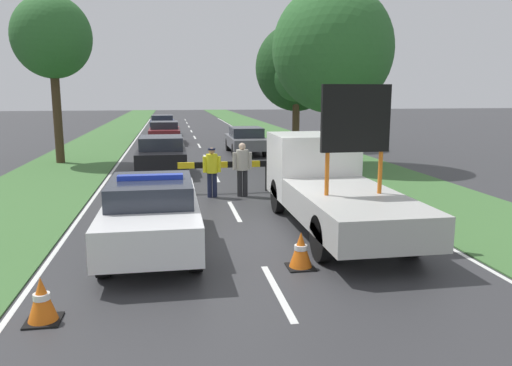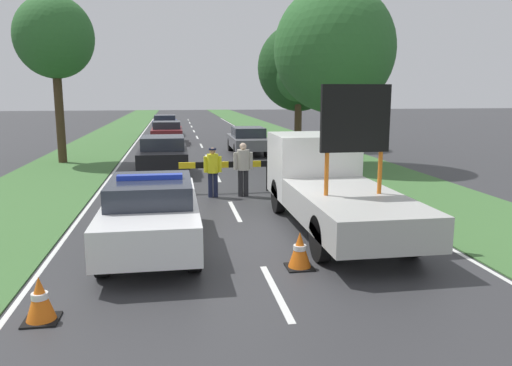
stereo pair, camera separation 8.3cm
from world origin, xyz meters
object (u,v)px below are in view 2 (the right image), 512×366
object	(u,v)px
police_officer	(213,168)
queued_car_suv_grey	(248,140)
queued_car_hatch_blue	(165,124)
pedestrian_civilian	(243,165)
roadside_tree_near_left	(299,76)
queued_car_sedan_black	(163,153)
road_barrier	(228,167)
traffic_cone_centre_front	(40,299)
police_car	(152,211)
queued_car_wagon_maroon	(167,131)
roadside_tree_mid_left	(334,49)
roadside_tree_mid_right	(299,68)
work_truck	(329,183)
roadside_tree_near_right	(54,38)
traffic_cone_near_police	(300,250)

from	to	relation	value
police_officer	queued_car_suv_grey	world-z (taller)	police_officer
police_officer	queued_car_hatch_blue	world-z (taller)	police_officer
pedestrian_civilian	roadside_tree_near_left	distance (m)	13.49
queued_car_sedan_black	queued_car_hatch_blue	distance (m)	18.03
queued_car_suv_grey	queued_car_sedan_black	bearing A→B (deg)	52.83
road_barrier	roadside_tree_near_left	size ratio (longest dim) A/B	0.57
police_officer	traffic_cone_centre_front	size ratio (longest dim) A/B	2.31
road_barrier	queued_car_hatch_blue	bearing A→B (deg)	89.33
traffic_cone_centre_front	queued_car_sedan_black	world-z (taller)	queued_car_sedan_black
police_car	queued_car_wagon_maroon	xyz separation A→B (m)	(0.03, 22.04, -0.05)
queued_car_suv_grey	roadside_tree_mid_left	world-z (taller)	roadside_tree_mid_left
traffic_cone_centre_front	queued_car_wagon_maroon	bearing A→B (deg)	86.65
queued_car_hatch_blue	roadside_tree_mid_right	bearing A→B (deg)	128.56
police_officer	queued_car_wagon_maroon	xyz separation A→B (m)	(-1.63, 17.06, -0.17)
police_car	roadside_tree_near_left	size ratio (longest dim) A/B	0.88
police_car	work_truck	bearing A→B (deg)	10.32
police_officer	roadside_tree_near_left	size ratio (longest dim) A/B	0.27
queued_car_wagon_maroon	roadside_tree_near_right	distance (m)	10.71
police_officer	pedestrian_civilian	size ratio (longest dim) A/B	0.92
traffic_cone_centre_front	queued_car_wagon_maroon	world-z (taller)	queued_car_wagon_maroon
road_barrier	roadside_tree_near_right	world-z (taller)	roadside_tree_near_right
road_barrier	roadside_tree_mid_right	distance (m)	14.24
pedestrian_civilian	traffic_cone_centre_front	xyz separation A→B (m)	(-4.06, -8.18, -0.66)
traffic_cone_near_police	traffic_cone_centre_front	bearing A→B (deg)	-159.81
work_truck	queued_car_suv_grey	xyz separation A→B (m)	(0.15, 14.66, -0.32)
road_barrier	queued_car_suv_grey	xyz separation A→B (m)	(2.13, 10.14, -0.11)
roadside_tree_mid_left	roadside_tree_mid_right	bearing A→B (deg)	87.22
roadside_tree_near_left	roadside_tree_mid_left	world-z (taller)	roadside_tree_mid_left
traffic_cone_near_police	queued_car_sedan_black	distance (m)	12.13
police_car	work_truck	world-z (taller)	work_truck
police_car	pedestrian_civilian	bearing A→B (deg)	56.85
pedestrian_civilian	roadside_tree_mid_right	xyz separation A→B (m)	(5.08, 13.34, 3.61)
police_officer	work_truck	bearing A→B (deg)	109.54
work_truck	queued_car_wagon_maroon	distance (m)	21.27
queued_car_sedan_black	roadside_tree_near_left	world-z (taller)	roadside_tree_near_left
road_barrier	roadside_tree_near_right	bearing A→B (deg)	123.83
work_truck	traffic_cone_near_police	xyz separation A→B (m)	(-1.44, -2.84, -0.71)
queued_car_sedan_black	roadside_tree_mid_left	bearing A→B (deg)	-175.87
traffic_cone_centre_front	queued_car_wagon_maroon	xyz separation A→B (m)	(1.48, 25.25, 0.42)
traffic_cone_near_police	queued_car_suv_grey	size ratio (longest dim) A/B	0.15
traffic_cone_near_police	roadside_tree_mid_right	world-z (taller)	roadside_tree_mid_right
road_barrier	roadside_tree_mid_left	size ratio (longest dim) A/B	0.42
police_officer	queued_car_sedan_black	world-z (taller)	police_officer
roadside_tree_near_left	roadside_tree_mid_right	bearing A→B (deg)	75.37
queued_car_suv_grey	roadside_tree_mid_right	distance (m)	5.67
police_car	roadside_tree_near_left	distance (m)	19.00
queued_car_hatch_blue	roadside_tree_near_right	bearing A→B (deg)	72.91
work_truck	queued_car_sedan_black	world-z (taller)	work_truck
police_car	roadside_tree_near_right	world-z (taller)	roadside_tree_near_right
traffic_cone_near_police	queued_car_suv_grey	xyz separation A→B (m)	(1.58, 17.50, 0.39)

